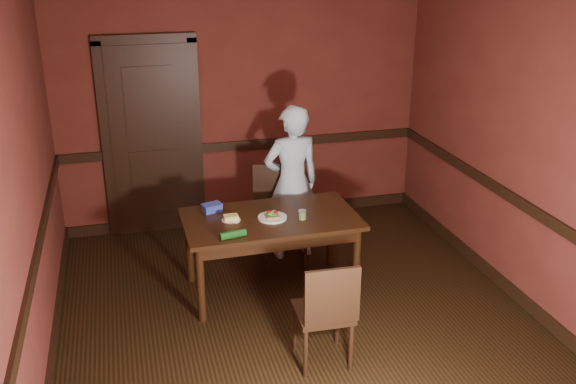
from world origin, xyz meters
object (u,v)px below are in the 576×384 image
sandwich_plate (272,216)px  sauce_jar (302,215)px  person (292,183)px  chair_far (283,216)px  cheese_saucer (231,218)px  dining_table (271,254)px  food_tub (212,208)px  chair_near (323,310)px

sandwich_plate → sauce_jar: bearing=-18.2°
person → chair_far: bearing=36.5°
chair_far → person: size_ratio=0.61×
chair_far → cheese_saucer: bearing=-130.9°
dining_table → person: bearing=59.1°
chair_far → food_tub: (-0.74, -0.27, 0.28)m
person → sauce_jar: 0.76m
dining_table → chair_near: chair_near is taller
person → food_tub: 0.93m
dining_table → person: person is taller
dining_table → cheese_saucer: 0.52m
chair_near → food_tub: (-0.61, 1.41, 0.33)m
sandwich_plate → cheese_saucer: (-0.36, 0.05, 0.00)m
sandwich_plate → sauce_jar: sauce_jar is taller
dining_table → sauce_jar: bearing=-24.5°
chair_near → person: (0.25, 1.79, 0.35)m
sandwich_plate → person: bearing=61.5°
sauce_jar → cheese_saucer: 0.63m
sandwich_plate → chair_near: bearing=-84.1°
sauce_jar → chair_near: bearing=-97.6°
chair_near → sandwich_plate: chair_near is taller
chair_far → sandwich_plate: 0.68m
dining_table → chair_far: bearing=63.8°
chair_far → cheese_saucer: 0.85m
chair_far → sandwich_plate: chair_far is taller
chair_near → sauce_jar: bearing=-95.3°
cheese_saucer → food_tub: (-0.13, 0.25, 0.02)m
chair_near → person: person is taller
person → cheese_saucer: bearing=35.8°
chair_far → food_tub: size_ratio=4.82×
chair_far → food_tub: chair_far is taller
chair_near → food_tub: size_ratio=4.38×
chair_near → sauce_jar: 1.10m
chair_far → food_tub: bearing=-151.1°
dining_table → cheese_saucer: (-0.35, 0.02, 0.38)m
dining_table → person: size_ratio=0.99×
person → food_tub: bearing=18.8°
sandwich_plate → food_tub: bearing=148.9°
cheese_saucer → dining_table: bearing=-2.5°
chair_far → cheese_saucer: chair_far is taller
person → cheese_saucer: 0.96m
sandwich_plate → food_tub: 0.57m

